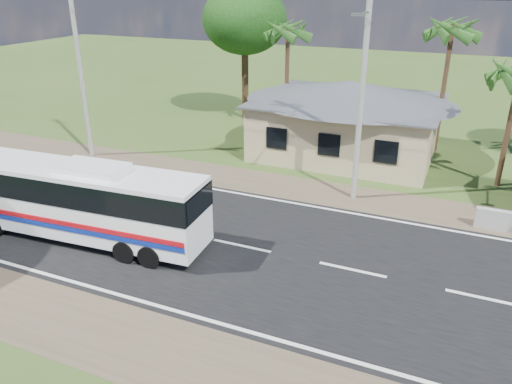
# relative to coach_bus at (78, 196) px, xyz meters

# --- Properties ---
(ground) EXTENTS (120.00, 120.00, 0.00)m
(ground) POSITION_rel_coach_bus_xyz_m (6.29, 1.97, -1.92)
(ground) COLOR #2D491A
(ground) RESTS_ON ground
(road) EXTENTS (120.00, 16.00, 0.03)m
(road) POSITION_rel_coach_bus_xyz_m (6.29, 1.97, -1.91)
(road) COLOR black
(road) RESTS_ON ground
(house) EXTENTS (12.40, 10.00, 5.00)m
(house) POSITION_rel_coach_bus_xyz_m (7.29, 14.96, 0.72)
(house) COLOR tan
(house) RESTS_ON ground
(utility_poles) EXTENTS (32.80, 2.22, 11.00)m
(utility_poles) POSITION_rel_coach_bus_xyz_m (8.96, 8.45, 3.85)
(utility_poles) COLOR #9E9E99
(utility_poles) RESTS_ON ground
(palm_mid) EXTENTS (2.80, 2.80, 8.20)m
(palm_mid) POSITION_rel_coach_bus_xyz_m (12.29, 17.47, 5.24)
(palm_mid) COLOR #47301E
(palm_mid) RESTS_ON ground
(palm_far) EXTENTS (2.80, 2.80, 7.70)m
(palm_far) POSITION_rel_coach_bus_xyz_m (2.29, 17.97, 4.76)
(palm_far) COLOR #47301E
(palm_far) RESTS_ON ground
(tree_behind_house) EXTENTS (6.00, 6.00, 9.61)m
(tree_behind_house) POSITION_rel_coach_bus_xyz_m (-1.71, 19.97, 5.19)
(tree_behind_house) COLOR #47301E
(tree_behind_house) RESTS_ON ground
(coach_bus) EXTENTS (10.95, 2.99, 3.36)m
(coach_bus) POSITION_rel_coach_bus_xyz_m (0.00, 0.00, 0.00)
(coach_bus) COLOR white
(coach_bus) RESTS_ON ground
(small_car) EXTENTS (2.73, 4.20, 1.33)m
(small_car) POSITION_rel_coach_bus_xyz_m (-5.89, 3.32, -1.26)
(small_car) COLOR #2D2D30
(small_car) RESTS_ON ground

